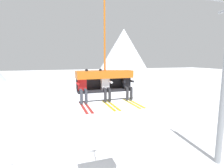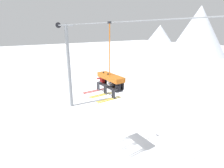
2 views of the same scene
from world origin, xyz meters
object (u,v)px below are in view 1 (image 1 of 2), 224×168
at_px(chairlift_chair, 104,77).
at_px(skier_black, 127,84).
at_px(skier_white, 106,85).
at_px(skier_red, 83,86).

height_order(chairlift_chair, skier_black, chairlift_chair).
distance_m(chairlift_chair, skier_black, 1.01).
bearing_deg(skier_white, chairlift_chair, 89.11).
xyz_separation_m(skier_red, skier_black, (1.86, -0.01, -0.02)).
bearing_deg(skier_red, skier_black, -0.21).
bearing_deg(chairlift_chair, skier_white, -90.89).
bearing_deg(skier_black, chairlift_chair, 166.67).
xyz_separation_m(skier_red, skier_white, (0.92, 0.00, 0.00)).
relative_size(chairlift_chair, skier_white, 2.61).
bearing_deg(skier_red, chairlift_chair, 12.97).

